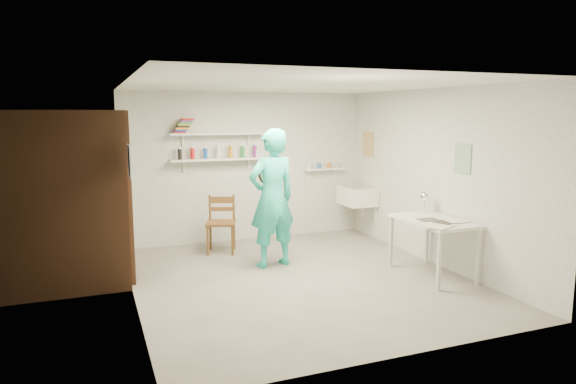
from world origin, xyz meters
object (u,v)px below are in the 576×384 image
object	(u,v)px
wooden_chair	(221,223)
desk_lamp	(425,196)
work_table	(433,247)
man	(272,198)
wall_clock	(269,173)
belfast_sink	(357,196)

from	to	relation	value
wooden_chair	desk_lamp	bearing A→B (deg)	-13.93
work_table	desk_lamp	world-z (taller)	desk_lamp
man	work_table	xyz separation A→B (m)	(1.77, -1.14, -0.57)
wall_clock	desk_lamp	size ratio (longest dim) A/B	2.44
belfast_sink	man	distance (m)	2.16
desk_lamp	wall_clock	bearing A→B (deg)	154.35
wall_clock	wooden_chair	bearing A→B (deg)	116.41
wall_clock	wooden_chair	distance (m)	1.18
man	wall_clock	bearing A→B (deg)	-111.09
belfast_sink	work_table	xyz separation A→B (m)	(-0.11, -2.18, -0.33)
belfast_sink	desk_lamp	world-z (taller)	desk_lamp
wooden_chair	desk_lamp	world-z (taller)	desk_lamp
work_table	desk_lamp	xyz separation A→B (m)	(0.18, 0.44, 0.59)
man	wooden_chair	bearing A→B (deg)	-72.60
belfast_sink	wooden_chair	distance (m)	2.38
wall_clock	work_table	world-z (taller)	wall_clock
desk_lamp	wooden_chair	bearing A→B (deg)	146.44
belfast_sink	desk_lamp	xyz separation A→B (m)	(0.07, -1.74, 0.25)
man	desk_lamp	distance (m)	2.07
wooden_chair	work_table	world-z (taller)	wooden_chair
belfast_sink	wall_clock	world-z (taller)	wall_clock
belfast_sink	man	size ratio (longest dim) A/B	0.32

